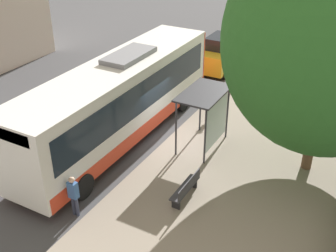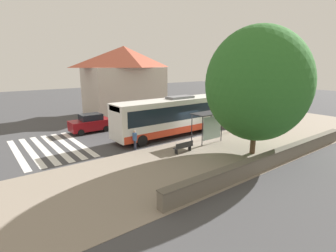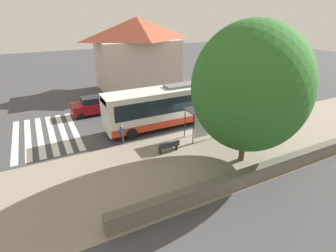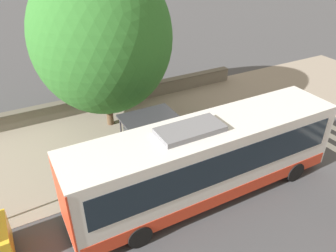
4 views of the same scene
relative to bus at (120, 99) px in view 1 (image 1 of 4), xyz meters
The scene contains 9 objects.
ground_plane 2.91m from the bus, 154.69° to the right, with size 120.00×120.00×0.00m, color #424244.
sidewalk_plaza 6.79m from the bus, behind, with size 9.00×44.00×0.02m.
bus is the anchor object (origin of this frame).
bus_shelter 3.89m from the bus, 163.73° to the right, with size 1.64×2.73×2.65m.
pedestrian 5.59m from the bus, 107.20° to the left, with size 0.34×0.22×1.63m.
bench 5.49m from the bus, 151.08° to the left, with size 0.40×1.76×0.88m.
street_lamp_near 9.29m from the bus, 106.12° to the right, with size 0.28×0.28×4.09m.
shade_tree 8.94m from the bus, 168.63° to the right, with size 7.72×7.72×9.69m.
parked_car_behind_bus 10.12m from the bus, 94.01° to the right, with size 1.93×3.97×2.17m.
Camera 1 is at (-8.05, 14.64, 10.05)m, focal length 45.00 mm.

